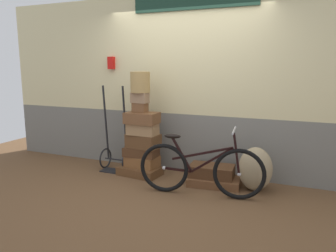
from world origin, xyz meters
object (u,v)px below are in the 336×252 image
suitcase_1 (142,161)px  wicker_basket (140,82)px  suitcase_3 (143,141)px  luggage_trolley (116,152)px  suitcase_5 (142,118)px  burlap_sack (255,169)px  suitcase_2 (141,152)px  suitcase_0 (140,171)px  suitcase_4 (143,129)px  bicycle (200,169)px  suitcase_9 (212,171)px  suitcase_8 (214,181)px  suitcase_7 (140,98)px  suitcase_6 (140,108)px

suitcase_1 → wicker_basket: bearing=-85.3°
suitcase_3 → luggage_trolley: bearing=-176.5°
suitcase_5 → burlap_sack: size_ratio=0.81×
burlap_sack → luggage_trolley: bearing=179.1°
suitcase_2 → burlap_sack: size_ratio=0.85×
suitcase_0 → suitcase_4: (0.05, 0.02, 0.66)m
suitcase_1 → suitcase_4: size_ratio=1.09×
suitcase_3 → suitcase_5: (0.01, -0.04, 0.36)m
suitcase_5 → bicycle: suitcase_5 is taller
suitcase_0 → burlap_sack: bearing=7.7°
suitcase_4 → burlap_sack: size_ratio=0.74×
suitcase_2 → suitcase_9: 1.14m
suitcase_8 → wicker_basket: 1.79m
suitcase_4 → luggage_trolley: luggage_trolley is taller
suitcase_3 → suitcase_1: bearing=-178.1°
suitcase_1 → bicycle: bicycle is taller
suitcase_2 → luggage_trolley: luggage_trolley is taller
suitcase_4 → bicycle: (1.05, -0.43, -0.37)m
suitcase_9 → wicker_basket: size_ratio=2.02×
suitcase_9 → bicycle: (-0.03, -0.45, 0.16)m
bicycle → suitcase_4: bearing=157.6°
suitcase_7 → suitcase_9: (1.11, 0.03, -1.00)m
suitcase_8 → suitcase_4: bearing=173.2°
suitcase_3 → luggage_trolley: (-0.52, 0.03, -0.24)m
suitcase_4 → burlap_sack: 1.73m
suitcase_8 → suitcase_9: 0.15m
suitcase_4 → wicker_basket: wicker_basket is taller
suitcase_8 → bicycle: size_ratio=0.44×
suitcase_5 → bicycle: 1.25m
suitcase_6 → suitcase_9: bearing=5.3°
suitcase_1 → suitcase_8: suitcase_1 is taller
suitcase_2 → suitcase_7: bearing=-71.1°
wicker_basket → burlap_sack: 2.05m
suitcase_4 → suitcase_8: suitcase_4 is taller
suitcase_0 → bicycle: (1.10, -0.41, 0.29)m
suitcase_0 → bicycle: bicycle is taller
bicycle → suitcase_7: bearing=158.7°
suitcase_0 → suitcase_4: suitcase_4 is taller
suitcase_4 → wicker_basket: (-0.03, 0.00, 0.70)m
wicker_basket → burlap_sack: size_ratio=0.51×
suitcase_3 → suitcase_6: 0.52m
suitcase_3 → wicker_basket: wicker_basket is taller
suitcase_7 → wicker_basket: size_ratio=0.83×
wicker_basket → suitcase_3: bearing=49.9°
burlap_sack → suitcase_4: bearing=-179.1°
suitcase_3 → bicycle: (1.06, -0.46, -0.18)m
suitcase_4 → suitcase_5: suitcase_5 is taller
suitcase_6 → bicycle: bearing=-17.6°
suitcase_2 → suitcase_9: (1.13, -0.01, -0.16)m
suitcase_0 → bicycle: bearing=-14.4°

